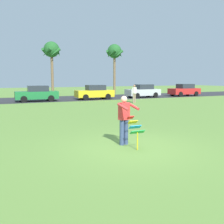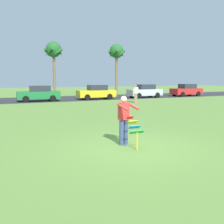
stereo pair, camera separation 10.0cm
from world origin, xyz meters
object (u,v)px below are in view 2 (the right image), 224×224
Objects in this scene: person_kite_flyer at (124,118)px; kite_held at (135,128)px; parked_car_red at (187,90)px; palm_tree_centre_far at (54,52)px; parked_car_yellow at (96,92)px; person_walker_near at (136,93)px; parked_car_silver at (145,91)px; parked_car_green at (39,94)px; palm_tree_far_left at (116,53)px.

person_kite_flyer reaches higher than kite_held.
parked_car_red is 0.58× the size of palm_tree_centre_far.
parked_car_yellow is 2.44× the size of person_walker_near.
person_walker_near reaches higher than parked_car_silver.
parked_car_green is 6.28m from parked_car_yellow.
parked_car_silver is at bearing 57.66° from kite_held.
parked_car_red is at bearing 45.11° from person_kite_flyer.
palm_tree_centre_far is (-2.86, 8.63, 5.16)m from parked_car_yellow.
person_walker_near is at bearing 58.97° from person_kite_flyer.
palm_tree_centre_far is 9.44m from palm_tree_far_left.
person_walker_near is (8.19, -5.55, 0.16)m from parked_car_green.
kite_held is 27.15m from parked_car_red.
palm_tree_far_left is at bearing 125.27° from parked_car_red.
person_kite_flyer is at bearing 97.92° from kite_held.
palm_tree_far_left reaches higher than palm_tree_centre_far.
person_walker_near is at bearing -34.15° from parked_car_green.
parked_car_silver is at bearing -91.66° from palm_tree_far_left.
person_kite_flyer is 1.61× the size of kite_held.
parked_car_yellow is 5.88m from person_walker_near.
parked_car_green is at bearing -180.00° from parked_car_red.
person_kite_flyer is 18.97m from parked_car_green.
parked_car_silver is 2.44× the size of person_walker_near.
palm_tree_centre_far is (-15.60, 8.63, 5.16)m from parked_car_red.
parked_car_silver is 13.62m from palm_tree_centre_far.
parked_car_yellow is at bearing 72.77° from kite_held.
parked_car_green is at bearing -145.87° from palm_tree_far_left.
person_walker_near is (-10.83, -5.56, 0.16)m from parked_car_red.
palm_tree_far_left is at bearing 88.34° from parked_car_silver.
kite_held is at bearing -133.85° from parked_car_red.
palm_tree_far_left reaches higher than parked_car_silver.
parked_car_green is 12.60m from parked_car_silver.
parked_car_red is (18.81, 19.58, 0.06)m from kite_held.
parked_car_yellow is 6.32m from parked_car_silver.
person_walker_near reaches higher than parked_car_red.
person_walker_near is (8.07, 13.41, -0.02)m from person_kite_flyer.
parked_car_silver is at bearing 0.01° from parked_car_yellow.
kite_held is at bearing -96.49° from palm_tree_centre_far.
kite_held is 0.14× the size of palm_tree_far_left.
parked_car_green is (-0.12, 18.97, -0.18)m from person_kite_flyer.
kite_held is at bearing -122.34° from parked_car_silver.
parked_car_silver is 10.21m from palm_tree_far_left.
person_kite_flyer is 0.66m from kite_held.
palm_tree_centre_far is at bearing 151.06° from parked_car_red.
kite_held is 0.25× the size of parked_car_green.
kite_held is 20.50m from parked_car_yellow.
person_walker_near is (7.98, 14.02, 0.22)m from kite_held.
person_walker_near is (-4.41, -5.56, 0.16)m from parked_car_silver.
parked_car_green is 1.01× the size of parked_car_yellow.
palm_tree_far_left is at bearing 34.13° from parked_car_green.
person_kite_flyer is 28.23m from palm_tree_centre_far.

